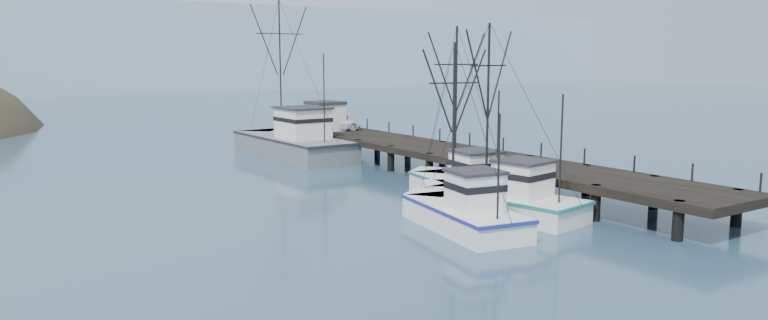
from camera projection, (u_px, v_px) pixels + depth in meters
ground at (443, 258)px, 30.53m from camera, size 400.00×400.00×0.00m
pier at (457, 155)px, 51.12m from camera, size 6.00×44.00×2.00m
distant_ridge at (62, 93)px, 176.12m from camera, size 360.00×40.00×26.00m
trawler_near at (500, 200)px, 39.13m from camera, size 5.18×11.06×11.17m
trawler_mid at (461, 213)px, 35.84m from camera, size 4.73×9.99×10.02m
trawler_far at (463, 186)px, 43.33m from camera, size 4.96×10.98×11.20m
work_vessel at (291, 142)px, 62.37m from camera, size 5.60×17.60×14.47m
pier_shed at (325, 116)px, 64.98m from camera, size 3.00×3.20×2.80m
pickup_truck at (335, 123)px, 65.17m from camera, size 5.51×3.38×1.42m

